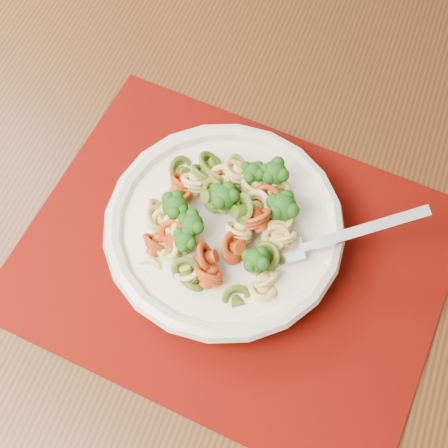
% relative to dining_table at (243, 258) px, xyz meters
% --- Properties ---
extents(dining_table, '(1.43, 0.98, 0.71)m').
position_rel_dining_table_xyz_m(dining_table, '(0.00, 0.00, 0.00)').
color(dining_table, '#4C2E15').
rests_on(dining_table, ground).
extents(placemat, '(0.43, 0.33, 0.00)m').
position_rel_dining_table_xyz_m(placemat, '(0.01, -0.04, 0.10)').
color(placemat, '#5F0804').
rests_on(placemat, dining_table).
extents(pasta_bowl, '(0.24, 0.24, 0.05)m').
position_rel_dining_table_xyz_m(pasta_bowl, '(-0.01, -0.03, 0.13)').
color(pasta_bowl, silver).
rests_on(pasta_bowl, placemat).
extents(pasta_broccoli_heap, '(0.21, 0.21, 0.06)m').
position_rel_dining_table_xyz_m(pasta_broccoli_heap, '(-0.01, -0.03, 0.15)').
color(pasta_broccoli_heap, '#DDC86D').
rests_on(pasta_broccoli_heap, pasta_bowl).
extents(fork, '(0.16, 0.12, 0.08)m').
position_rel_dining_table_xyz_m(fork, '(0.06, -0.03, 0.14)').
color(fork, silver).
rests_on(fork, pasta_bowl).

